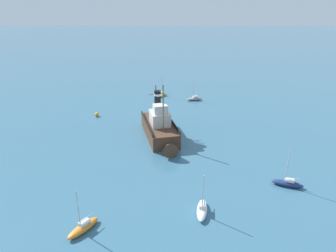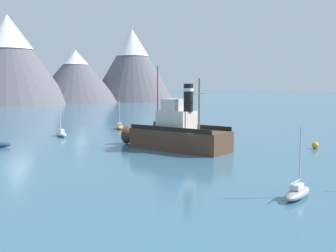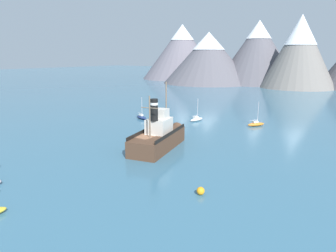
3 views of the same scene
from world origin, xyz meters
The scene contains 7 objects.
ground_plane centered at (0.00, 0.00, 0.00)m, with size 600.00×600.00×0.00m, color #38667F.
mountain_ridge centered at (-8.52, 120.51, 15.52)m, with size 193.42×66.38×33.33m.
old_tugboat centered at (0.37, 3.11, 1.83)m, with size 6.92×14.79×9.90m.
sailboat_white centered at (-4.53, 23.21, 0.43)m, with size 1.74×3.93×4.90m.
sailboat_navy centered at (-15.80, 18.09, 0.43)m, with size 3.94×2.37×4.90m.
sailboat_orange centered at (7.68, 25.91, 0.43)m, with size 3.08×3.74×4.90m.
mooring_buoy centered at (13.43, -7.50, 0.42)m, with size 0.83×0.83×0.83m, color orange.
Camera 3 is at (26.81, -32.42, 13.79)m, focal length 32.00 mm.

